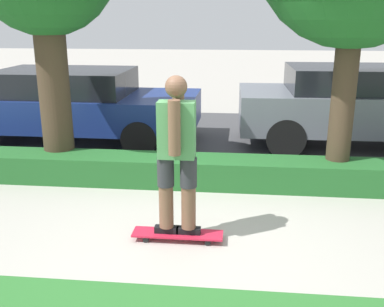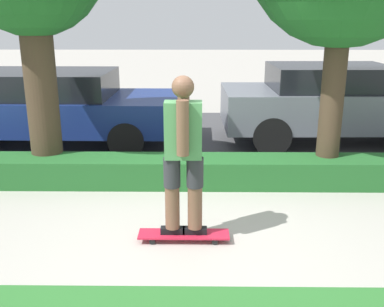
{
  "view_description": "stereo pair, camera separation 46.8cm",
  "coord_description": "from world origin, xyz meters",
  "px_view_note": "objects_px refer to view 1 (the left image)",
  "views": [
    {
      "loc": [
        0.47,
        -4.48,
        2.33
      ],
      "look_at": [
        -0.06,
        0.6,
        0.77
      ],
      "focal_mm": 42.0,
      "sensor_mm": 36.0,
      "label": 1
    },
    {
      "loc": [
        0.0,
        -4.51,
        2.33
      ],
      "look_at": [
        -0.06,
        0.6,
        0.77
      ],
      "focal_mm": 42.0,
      "sensor_mm": 36.0,
      "label": 2
    }
  ],
  "objects_px": {
    "skater_person": "(177,153)",
    "skateboard": "(178,234)",
    "parked_car_middle": "(353,104)",
    "parked_car_front": "(72,103)"
  },
  "relations": [
    {
      "from": "skater_person",
      "to": "skateboard",
      "type": "bearing_deg",
      "value": 26.57
    },
    {
      "from": "skateboard",
      "to": "parked_car_middle",
      "type": "height_order",
      "value": "parked_car_middle"
    },
    {
      "from": "skater_person",
      "to": "parked_car_middle",
      "type": "xyz_separation_m",
      "value": [
        2.72,
        4.04,
        -0.2
      ]
    },
    {
      "from": "skateboard",
      "to": "parked_car_middle",
      "type": "xyz_separation_m",
      "value": [
        2.72,
        4.04,
        0.72
      ]
    },
    {
      "from": "skater_person",
      "to": "parked_car_middle",
      "type": "bearing_deg",
      "value": 56.08
    },
    {
      "from": "skateboard",
      "to": "parked_car_middle",
      "type": "distance_m",
      "value": 4.93
    },
    {
      "from": "skater_person",
      "to": "parked_car_front",
      "type": "bearing_deg",
      "value": 123.43
    },
    {
      "from": "skateboard",
      "to": "skater_person",
      "type": "xyz_separation_m",
      "value": [
        -0.0,
        -0.0,
        0.92
      ]
    },
    {
      "from": "parked_car_front",
      "to": "parked_car_middle",
      "type": "bearing_deg",
      "value": 1.89
    },
    {
      "from": "skater_person",
      "to": "parked_car_middle",
      "type": "relative_size",
      "value": 0.4
    }
  ]
}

